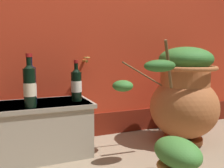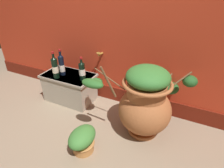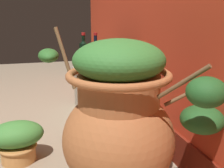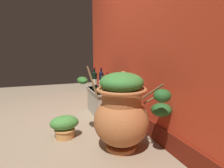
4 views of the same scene
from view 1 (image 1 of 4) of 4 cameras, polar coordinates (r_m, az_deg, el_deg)
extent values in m
cube|color=maroon|center=(2.32, -3.41, -9.25)|extent=(4.40, 0.02, 0.21)
cylinder|color=#B28433|center=(2.14, -6.16, 5.24)|extent=(0.02, 0.10, 0.02)
torus|color=#B28433|center=(2.10, -5.78, 6.02)|extent=(0.06, 0.06, 0.01)
cylinder|color=#B26638|center=(2.27, 15.87, -12.10)|extent=(0.33, 0.33, 0.04)
ellipsoid|color=#B26638|center=(2.19, 16.12, -5.16)|extent=(0.57, 0.57, 0.52)
cylinder|color=#B26638|center=(2.15, 16.36, 1.55)|extent=(0.40, 0.40, 0.15)
torus|color=#B26638|center=(2.15, 16.44, 3.58)|extent=(0.51, 0.51, 0.04)
cylinder|color=brown|center=(2.46, 14.93, 2.25)|extent=(0.08, 0.19, 0.13)
ellipsoid|color=#235623|center=(2.55, 14.53, -0.22)|extent=(0.20, 0.20, 0.13)
cylinder|color=brown|center=(1.91, 7.12, 2.22)|extent=(0.36, 0.03, 0.20)
ellipsoid|color=#387A33|center=(1.83, 2.48, -0.42)|extent=(0.15, 0.16, 0.08)
cylinder|color=brown|center=(1.78, 12.80, 4.29)|extent=(0.14, 0.10, 0.35)
ellipsoid|color=#2D6628|center=(1.64, 10.91, 4.12)|extent=(0.23, 0.12, 0.08)
cylinder|color=brown|center=(2.46, 19.24, 4.41)|extent=(0.19, 0.13, 0.18)
ellipsoid|color=#235623|center=(2.56, 19.92, 4.07)|extent=(0.15, 0.15, 0.12)
ellipsoid|color=#387A33|center=(2.14, 16.50, 5.50)|extent=(0.44, 0.44, 0.20)
cube|color=#B2A893|center=(1.94, -15.57, -9.91)|extent=(0.67, 0.39, 0.40)
cube|color=#A09785|center=(1.89, -15.76, -4.57)|extent=(0.71, 0.42, 0.03)
cylinder|color=black|center=(1.73, -18.33, -0.88)|extent=(0.08, 0.08, 0.26)
cone|color=black|center=(1.72, -18.52, 3.86)|extent=(0.08, 0.08, 0.04)
cylinder|color=black|center=(1.72, -18.57, 5.03)|extent=(0.03, 0.03, 0.10)
cylinder|color=maroon|center=(1.72, -18.62, 6.26)|extent=(0.03, 0.03, 0.02)
cylinder|color=beige|center=(1.73, -18.32, -1.20)|extent=(0.08, 0.08, 0.09)
cylinder|color=black|center=(1.84, -18.04, -0.42)|extent=(0.07, 0.07, 0.26)
cone|color=black|center=(1.83, -18.21, 4.00)|extent=(0.07, 0.07, 0.04)
cylinder|color=black|center=(1.83, -18.26, 5.13)|extent=(0.03, 0.03, 0.10)
cylinder|color=maroon|center=(1.83, -18.30, 6.28)|extent=(0.04, 0.04, 0.02)
cylinder|color=white|center=(1.85, -18.00, -1.40)|extent=(0.07, 0.07, 0.09)
cylinder|color=black|center=(1.89, -8.15, -0.57)|extent=(0.08, 0.08, 0.22)
cone|color=black|center=(1.88, -8.22, 3.14)|extent=(0.08, 0.08, 0.04)
cylinder|color=black|center=(1.88, -8.23, 4.10)|extent=(0.03, 0.03, 0.09)
cylinder|color=maroon|center=(1.88, -8.25, 5.12)|extent=(0.03, 0.03, 0.02)
cylinder|color=white|center=(1.89, -8.15, -0.53)|extent=(0.08, 0.08, 0.08)
torus|color=#C58346|center=(1.59, 14.63, -17.71)|extent=(0.24, 0.24, 0.02)
ellipsoid|color=#428438|center=(1.55, 14.73, -14.86)|extent=(0.24, 0.33, 0.16)
camera|label=2|loc=(1.89, 68.25, 27.07)|focal=29.72mm
camera|label=3|loc=(2.85, 40.86, 8.65)|focal=42.66mm
camera|label=4|loc=(3.25, 51.52, 9.36)|focal=31.12mm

